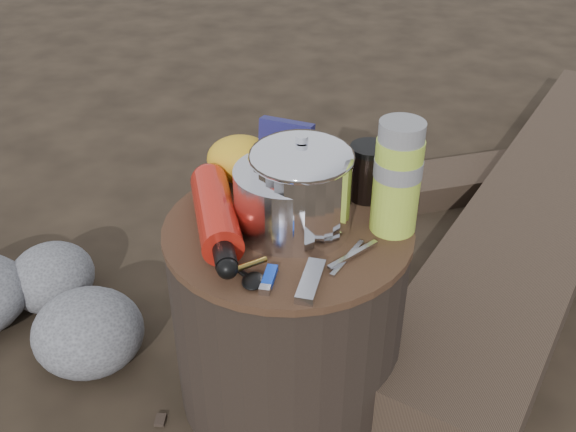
# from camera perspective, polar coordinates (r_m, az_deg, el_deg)

# --- Properties ---
(ground) EXTENTS (60.00, 60.00, 0.00)m
(ground) POSITION_cam_1_polar(r_m,az_deg,el_deg) (1.60, -0.00, -14.48)
(ground) COLOR black
(ground) RESTS_ON ground
(stump) EXTENTS (0.49, 0.49, 0.46)m
(stump) POSITION_cam_1_polar(r_m,az_deg,el_deg) (1.44, -0.00, -8.39)
(stump) COLOR black
(stump) RESTS_ON ground
(log_main) EXTENTS (1.12, 2.02, 0.17)m
(log_main) POSITION_cam_1_polar(r_m,az_deg,el_deg) (2.20, 21.21, 0.70)
(log_main) COLOR #372A1F
(log_main) RESTS_ON ground
(log_small) EXTENTS (1.04, 0.60, 0.09)m
(log_small) POSITION_cam_1_polar(r_m,az_deg,el_deg) (2.31, 12.77, 2.69)
(log_small) COLOR #372A1F
(log_small) RESTS_ON ground
(foil_windscreen) EXTENTS (0.21, 0.21, 0.13)m
(foil_windscreen) POSITION_cam_1_polar(r_m,az_deg,el_deg) (1.27, -0.02, 1.47)
(foil_windscreen) COLOR silver
(foil_windscreen) RESTS_ON stump
(camping_pot) EXTENTS (0.19, 0.19, 0.19)m
(camping_pot) POSITION_cam_1_polar(r_m,az_deg,el_deg) (1.24, 1.16, 2.55)
(camping_pot) COLOR white
(camping_pot) RESTS_ON stump
(fuel_bottle) EXTENTS (0.18, 0.33, 0.08)m
(fuel_bottle) POSITION_cam_1_polar(r_m,az_deg,el_deg) (1.28, -6.29, 0.25)
(fuel_bottle) COLOR red
(fuel_bottle) RESTS_ON stump
(thermos) EXTENTS (0.09, 0.09, 0.23)m
(thermos) POSITION_cam_1_polar(r_m,az_deg,el_deg) (1.26, 9.44, 3.25)
(thermos) COLOR #ABCC3A
(thermos) RESTS_ON stump
(travel_mug) EXTENTS (0.08, 0.08, 0.12)m
(travel_mug) POSITION_cam_1_polar(r_m,az_deg,el_deg) (1.38, 6.99, 3.78)
(travel_mug) COLOR black
(travel_mug) RESTS_ON stump
(stuff_sack) EXTENTS (0.15, 0.12, 0.10)m
(stuff_sack) POSITION_cam_1_polar(r_m,az_deg,el_deg) (1.44, -4.07, 4.93)
(stuff_sack) COLOR gold
(stuff_sack) RESTS_ON stump
(food_pouch) EXTENTS (0.12, 0.05, 0.15)m
(food_pouch) POSITION_cam_1_polar(r_m,az_deg,el_deg) (1.41, -0.23, 5.37)
(food_pouch) COLOR navy
(food_pouch) RESTS_ON stump
(lighter) EXTENTS (0.02, 0.08, 0.01)m
(lighter) POSITION_cam_1_polar(r_m,az_deg,el_deg) (1.16, -1.62, -5.26)
(lighter) COLOR #0D3ACF
(lighter) RESTS_ON stump
(multitool) EXTENTS (0.04, 0.12, 0.02)m
(multitool) POSITION_cam_1_polar(r_m,az_deg,el_deg) (1.15, 1.98, -5.67)
(multitool) COLOR #B0B0B5
(multitool) RESTS_ON stump
(pot_grabber) EXTENTS (0.09, 0.12, 0.01)m
(pot_grabber) POSITION_cam_1_polar(r_m,az_deg,el_deg) (1.22, 5.18, -3.53)
(pot_grabber) COLOR #B0B0B5
(pot_grabber) RESTS_ON stump
(spork) EXTENTS (0.14, 0.13, 0.01)m
(spork) POSITION_cam_1_polar(r_m,az_deg,el_deg) (1.21, -5.20, -3.92)
(spork) COLOR black
(spork) RESTS_ON stump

